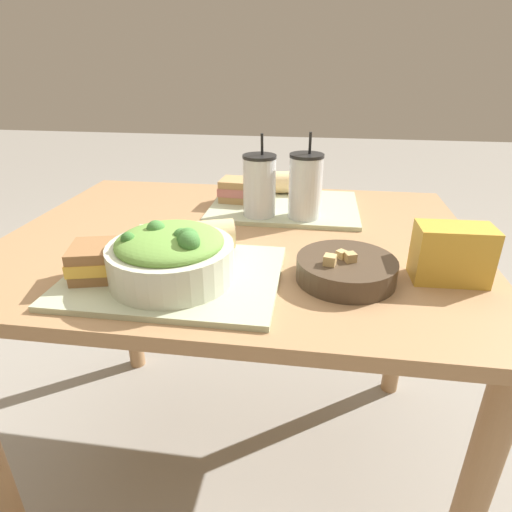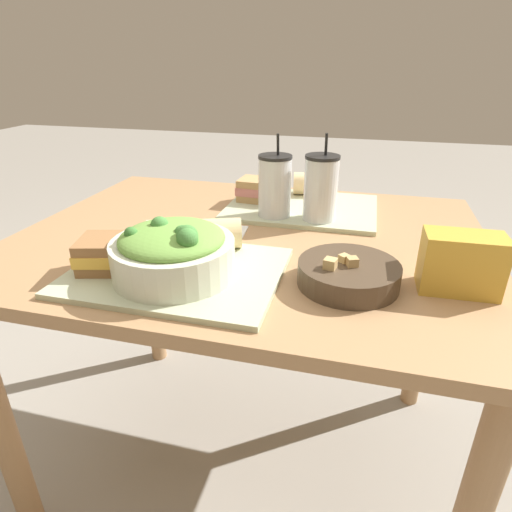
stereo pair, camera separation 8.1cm
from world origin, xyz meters
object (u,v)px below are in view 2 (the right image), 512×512
object	(u,v)px
sandwich_near	(111,253)
baguette_far	(314,184)
sandwich_far	(261,190)
drink_cup_red	(321,190)
chip_bag	(461,263)
napkin_folded	(215,232)
drink_cup_dark	(275,188)
baguette_near	(213,234)
salad_bowl	(173,251)
soup_bowl	(348,273)

from	to	relation	value
sandwich_near	baguette_far	world-z (taller)	baguette_far
sandwich_far	drink_cup_red	size ratio (longest dim) A/B	0.62
drink_cup_red	chip_bag	size ratio (longest dim) A/B	1.55
napkin_folded	drink_cup_dark	bearing A→B (deg)	47.12
sandwich_far	baguette_far	distance (m)	0.18
baguette_near	drink_cup_dark	size ratio (longest dim) A/B	0.66
baguette_far	napkin_folded	world-z (taller)	baguette_far
baguette_far	drink_cup_dark	world-z (taller)	drink_cup_dark
baguette_near	drink_cup_red	xyz separation A→B (m)	(0.21, 0.24, 0.05)
sandwich_far	napkin_folded	bearing A→B (deg)	-98.87
salad_bowl	sandwich_near	size ratio (longest dim) A/B	1.65
salad_bowl	chip_bag	bearing A→B (deg)	10.17
baguette_near	sandwich_far	xyz separation A→B (m)	(0.02, 0.36, -0.00)
salad_bowl	drink_cup_dark	size ratio (longest dim) A/B	1.10
drink_cup_dark	napkin_folded	bearing A→B (deg)	-132.88
soup_bowl	baguette_far	distance (m)	0.56
chip_bag	napkin_folded	world-z (taller)	chip_bag
salad_bowl	baguette_far	distance (m)	0.64
baguette_far	sandwich_far	bearing A→B (deg)	116.74
sandwich_near	baguette_near	bearing A→B (deg)	27.15
sandwich_near	baguette_near	world-z (taller)	baguette_near
chip_bag	napkin_folded	size ratio (longest dim) A/B	0.89
salad_bowl	drink_cup_red	bearing A→B (deg)	58.69
soup_bowl	drink_cup_red	distance (m)	0.34
soup_bowl	drink_cup_dark	xyz separation A→B (m)	(-0.22, 0.32, 0.06)
baguette_far	napkin_folded	distance (m)	0.41
salad_bowl	napkin_folded	distance (m)	0.26
baguette_near	drink_cup_dark	xyz separation A→B (m)	(0.09, 0.24, 0.04)
salad_bowl	sandwich_near	world-z (taller)	salad_bowl
sandwich_near	napkin_folded	distance (m)	0.29
baguette_near	drink_cup_red	world-z (taller)	drink_cup_red
sandwich_near	soup_bowl	bearing A→B (deg)	-5.99
drink_cup_dark	baguette_far	bearing A→B (deg)	70.47
soup_bowl	baguette_far	world-z (taller)	baguette_far
chip_bag	napkin_folded	xyz separation A→B (m)	(-0.54, 0.16, -0.05)
sandwich_near	chip_bag	bearing A→B (deg)	-6.04
baguette_near	drink_cup_red	bearing A→B (deg)	-60.37
salad_bowl	soup_bowl	distance (m)	0.34
sandwich_near	baguette_far	xyz separation A→B (m)	(0.33, 0.61, 0.00)
drink_cup_dark	drink_cup_red	xyz separation A→B (m)	(0.12, 0.00, 0.00)
sandwich_far	drink_cup_dark	bearing A→B (deg)	-56.59
soup_bowl	sandwich_far	world-z (taller)	sandwich_far
baguette_near	soup_bowl	bearing A→B (deg)	-124.62
salad_bowl	sandwich_far	bearing A→B (deg)	84.42
drink_cup_dark	drink_cup_red	bearing A→B (deg)	0.00
drink_cup_dark	napkin_folded	xyz separation A→B (m)	(-0.12, -0.13, -0.09)
drink_cup_dark	sandwich_near	bearing A→B (deg)	-122.51
baguette_far	napkin_folded	size ratio (longest dim) A/B	0.80
napkin_folded	baguette_far	bearing A→B (deg)	60.23
salad_bowl	sandwich_near	bearing A→B (deg)	-177.90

